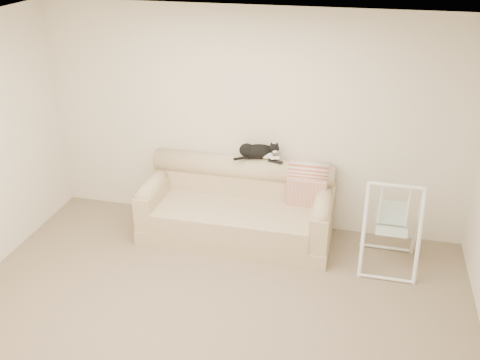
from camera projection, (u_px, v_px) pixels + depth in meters
The scene contains 8 objects.
ground_plane at pixel (206, 324), 5.00m from camera, with size 5.00×5.00×0.00m, color #766350.
room_shell at pixel (201, 177), 4.33m from camera, with size 5.04×4.04×2.60m.
sofa at pixel (238, 208), 6.28m from camera, with size 2.20×0.93×0.90m.
remote_a at pixel (255, 157), 6.22m from camera, with size 0.19×0.09×0.03m.
remote_b at pixel (275, 161), 6.13m from camera, with size 0.18×0.09×0.02m.
tuxedo_cat at pixel (258, 151), 6.16m from camera, with size 0.53×0.31×0.21m.
throw_blanket at pixel (308, 178), 6.15m from camera, with size 0.46×0.38×0.58m.
baby_swing at pixel (391, 225), 5.66m from camera, with size 0.60×0.64×0.99m.
Camera 1 is at (1.22, -3.71, 3.42)m, focal length 40.00 mm.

